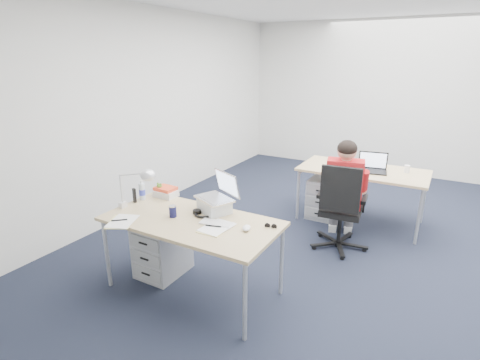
% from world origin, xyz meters
% --- Properties ---
extents(floor, '(7.00, 7.00, 0.00)m').
position_xyz_m(floor, '(0.00, 0.00, 0.00)').
color(floor, black).
rests_on(floor, ground).
extents(room, '(6.02, 7.02, 2.80)m').
position_xyz_m(room, '(0.00, 0.00, 1.71)').
color(room, silver).
rests_on(room, ground).
extents(desk_near, '(1.60, 0.80, 0.73)m').
position_xyz_m(desk_near, '(-1.15, -1.51, 0.68)').
color(desk_near, tan).
rests_on(desk_near, ground).
extents(desk_far, '(1.60, 0.80, 0.73)m').
position_xyz_m(desk_far, '(-0.15, 0.89, 0.68)').
color(desk_far, tan).
rests_on(desk_far, ground).
extents(office_chair, '(0.72, 0.72, 1.03)m').
position_xyz_m(office_chair, '(-0.18, -0.00, 0.29)').
color(office_chair, black).
rests_on(office_chair, ground).
extents(seated_person, '(0.49, 0.75, 1.26)m').
position_xyz_m(seated_person, '(-0.21, 0.17, 0.63)').
color(seated_person, red).
rests_on(seated_person, ground).
extents(drawer_pedestal_near, '(0.40, 0.50, 0.55)m').
position_xyz_m(drawer_pedestal_near, '(-1.60, -1.41, 0.28)').
color(drawer_pedestal_near, '#A7A9AC').
rests_on(drawer_pedestal_near, ground).
extents(drawer_pedestal_far, '(0.40, 0.50, 0.55)m').
position_xyz_m(drawer_pedestal_far, '(-0.61, 0.83, 0.28)').
color(drawer_pedestal_far, '#A7A9AC').
rests_on(drawer_pedestal_far, ground).
extents(silver_laptop, '(0.44, 0.40, 0.37)m').
position_xyz_m(silver_laptop, '(-1.06, -1.26, 0.92)').
color(silver_laptop, silver).
rests_on(silver_laptop, desk_near).
extents(wireless_keyboard, '(0.31, 0.16, 0.01)m').
position_xyz_m(wireless_keyboard, '(-0.90, -1.47, 0.74)').
color(wireless_keyboard, white).
rests_on(wireless_keyboard, desk_near).
extents(computer_mouse, '(0.10, 0.13, 0.04)m').
position_xyz_m(computer_mouse, '(-0.61, -1.45, 0.75)').
color(computer_mouse, white).
rests_on(computer_mouse, desk_near).
extents(headphones, '(0.25, 0.20, 0.04)m').
position_xyz_m(headphones, '(-1.11, -1.36, 0.75)').
color(headphones, black).
rests_on(headphones, desk_near).
extents(can_koozie, '(0.09, 0.09, 0.11)m').
position_xyz_m(can_koozie, '(-1.34, -1.53, 0.79)').
color(can_koozie, '#161746').
rests_on(can_koozie, desk_near).
extents(water_bottle, '(0.08, 0.08, 0.20)m').
position_xyz_m(water_bottle, '(-1.89, -1.34, 0.83)').
color(water_bottle, silver).
rests_on(water_bottle, desk_near).
extents(bear_figurine, '(0.08, 0.06, 0.15)m').
position_xyz_m(bear_figurine, '(-1.80, -1.18, 0.80)').
color(bear_figurine, '#37751F').
rests_on(bear_figurine, desk_near).
extents(book_stack, '(0.26, 0.21, 0.10)m').
position_xyz_m(book_stack, '(-1.74, -1.16, 0.78)').
color(book_stack, silver).
rests_on(book_stack, desk_near).
extents(cordless_phone, '(0.05, 0.04, 0.15)m').
position_xyz_m(cordless_phone, '(-1.90, -1.44, 0.80)').
color(cordless_phone, black).
rests_on(cordless_phone, desk_near).
extents(papers_left, '(0.31, 0.36, 0.01)m').
position_xyz_m(papers_left, '(-1.66, -1.86, 0.73)').
color(papers_left, '#E6DA85').
rests_on(papers_left, desk_near).
extents(papers_right, '(0.22, 0.31, 0.01)m').
position_xyz_m(papers_right, '(-0.87, -1.55, 0.74)').
color(papers_right, '#E6DA85').
rests_on(papers_right, desk_near).
extents(sunglasses, '(0.12, 0.07, 0.03)m').
position_xyz_m(sunglasses, '(-0.46, -1.30, 0.74)').
color(sunglasses, black).
rests_on(sunglasses, desk_near).
extents(desk_lamp, '(0.41, 0.15, 0.46)m').
position_xyz_m(desk_lamp, '(-1.77, -1.60, 0.96)').
color(desk_lamp, silver).
rests_on(desk_lamp, desk_near).
extents(dark_laptop, '(0.41, 0.40, 0.26)m').
position_xyz_m(dark_laptop, '(-0.03, 0.82, 0.86)').
color(dark_laptop, black).
rests_on(dark_laptop, desk_far).
extents(far_cup, '(0.08, 0.08, 0.10)m').
position_xyz_m(far_cup, '(0.36, 1.01, 0.78)').
color(far_cup, white).
rests_on(far_cup, desk_far).
extents(far_papers, '(0.29, 0.32, 0.01)m').
position_xyz_m(far_papers, '(-0.42, 1.00, 0.73)').
color(far_papers, white).
rests_on(far_papers, desk_far).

